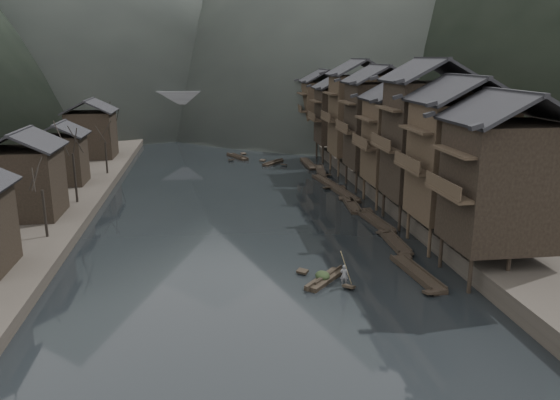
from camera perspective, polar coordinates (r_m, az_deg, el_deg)
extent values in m
plane|color=black|center=(46.09, -3.02, -5.33)|extent=(300.00, 300.00, 0.00)
cube|color=#2D2823|center=(92.81, 16.88, 4.92)|extent=(40.00, 200.00, 1.80)
cylinder|color=black|center=(39.94, 19.25, -7.44)|extent=(0.30, 0.30, 2.90)
cylinder|color=black|center=(43.96, 16.46, -5.16)|extent=(0.30, 0.30, 2.90)
cylinder|color=black|center=(41.23, 22.69, -7.07)|extent=(0.30, 0.30, 2.90)
cylinder|color=black|center=(45.14, 19.66, -4.90)|extent=(0.30, 0.30, 2.90)
cube|color=black|center=(41.75, 22.25, 1.46)|extent=(7.00, 6.00, 8.82)
cube|color=#2F251A|center=(40.02, 17.21, 0.71)|extent=(1.20, 5.70, 0.25)
cylinder|color=#2F251A|center=(45.86, 15.36, -4.25)|extent=(0.30, 0.30, 2.90)
cylinder|color=#2F251A|center=(50.07, 13.25, -2.49)|extent=(0.30, 0.30, 2.90)
cylinder|color=#2F251A|center=(46.98, 18.45, -4.03)|extent=(0.30, 0.30, 2.90)
cylinder|color=#2F251A|center=(51.11, 16.13, -2.34)|extent=(0.30, 0.30, 2.90)
cube|color=#2F251A|center=(47.72, 18.18, 3.87)|extent=(7.00, 6.00, 9.61)
cube|color=#2F251A|center=(46.22, 13.66, 3.25)|extent=(1.20, 5.70, 0.25)
cylinder|color=black|center=(52.04, 12.39, -1.78)|extent=(0.30, 0.30, 2.90)
cylinder|color=black|center=(56.39, 10.75, -0.41)|extent=(0.30, 0.30, 2.90)
cylinder|color=black|center=(53.03, 15.19, -1.65)|extent=(0.30, 0.30, 2.90)
cylinder|color=black|center=(57.31, 13.36, -0.31)|extent=(0.30, 0.30, 2.90)
cube|color=black|center=(53.90, 15.04, 6.01)|extent=(7.00, 6.00, 10.94)
cube|color=#2F251A|center=(52.58, 10.96, 5.43)|extent=(1.20, 5.70, 0.25)
cylinder|color=#2F251A|center=(58.41, 10.08, 0.15)|extent=(0.30, 0.30, 2.90)
cylinder|color=#2F251A|center=(62.85, 8.76, 1.25)|extent=(0.30, 0.30, 2.90)
cylinder|color=#2F251A|center=(59.29, 12.61, 0.24)|extent=(0.30, 0.30, 2.90)
cylinder|color=#2F251A|center=(63.68, 11.13, 1.32)|extent=(0.30, 0.30, 2.90)
cube|color=#2F251A|center=(60.50, 12.44, 6.03)|extent=(7.00, 6.00, 8.74)
cube|color=#2F251A|center=(59.32, 8.77, 5.61)|extent=(1.20, 5.70, 0.25)
cylinder|color=black|center=(65.84, 7.98, 1.90)|extent=(0.30, 0.30, 2.90)
cylinder|color=black|center=(70.36, 6.94, 2.77)|extent=(0.30, 0.30, 2.90)
cylinder|color=black|center=(66.63, 10.26, 1.96)|extent=(0.30, 0.30, 2.90)
cylinder|color=black|center=(71.10, 9.08, 2.82)|extent=(0.30, 0.30, 2.90)
cube|color=black|center=(67.91, 10.17, 7.65)|extent=(7.00, 6.00, 10.10)
cube|color=#2F251A|center=(66.86, 6.86, 7.23)|extent=(1.20, 5.70, 0.25)
cylinder|color=#2F251A|center=(74.35, 6.13, 3.45)|extent=(0.30, 0.30, 2.90)
cylinder|color=#2F251A|center=(78.93, 5.30, 4.13)|extent=(0.30, 0.30, 2.90)
cylinder|color=#2F251A|center=(75.05, 8.17, 3.49)|extent=(0.30, 0.30, 2.90)
cylinder|color=#2F251A|center=(79.59, 7.23, 4.17)|extent=(0.30, 0.30, 2.90)
cube|color=#2F251A|center=(76.43, 8.12, 8.75)|extent=(7.00, 6.00, 10.71)
cube|color=#2F251A|center=(75.50, 5.15, 8.35)|extent=(1.20, 5.70, 0.25)
cylinder|color=black|center=(83.92, 4.50, 4.79)|extent=(0.30, 0.30, 2.90)
cylinder|color=black|center=(88.54, 3.85, 5.33)|extent=(0.30, 0.30, 2.90)
cylinder|color=black|center=(84.54, 6.33, 4.82)|extent=(0.30, 0.30, 2.90)
cylinder|color=black|center=(89.13, 5.59, 5.36)|extent=(0.30, 0.30, 2.90)
cube|color=black|center=(86.16, 6.28, 8.71)|extent=(7.00, 6.00, 8.39)
cube|color=#2F251A|center=(85.33, 3.63, 8.42)|extent=(1.20, 5.70, 0.25)
cylinder|color=#2F251A|center=(95.52, 2.98, 6.04)|extent=(0.30, 0.30, 2.90)
cylinder|color=#2F251A|center=(100.18, 2.47, 6.46)|extent=(0.30, 0.30, 2.90)
cylinder|color=#2F251A|center=(96.06, 4.60, 6.07)|extent=(0.30, 0.30, 2.90)
cylinder|color=#2F251A|center=(100.70, 4.02, 6.48)|extent=(0.30, 0.30, 2.90)
cube|color=#2F251A|center=(97.77, 4.58, 9.60)|extent=(7.00, 6.00, 8.83)
cube|color=#2F251A|center=(97.04, 2.23, 9.33)|extent=(1.20, 5.70, 0.25)
cube|color=black|center=(56.96, -25.02, 1.86)|extent=(6.00, 6.00, 6.50)
cube|color=black|center=(70.26, -21.76, 4.13)|extent=(5.00, 5.00, 5.80)
cube|color=black|center=(87.56, -19.07, 6.63)|extent=(6.50, 6.50, 6.80)
cylinder|color=black|center=(50.03, -23.21, -1.02)|extent=(0.24, 0.24, 4.08)
cylinder|color=black|center=(60.73, -20.52, 2.42)|extent=(0.24, 0.24, 5.20)
cylinder|color=black|center=(74.87, -18.14, 4.38)|extent=(0.24, 0.24, 4.07)
cylinder|color=black|center=(92.09, -16.27, 6.50)|extent=(0.24, 0.24, 4.52)
cube|color=black|center=(42.29, 14.10, -7.46)|extent=(1.80, 7.28, 0.30)
cube|color=black|center=(42.22, 14.12, -7.24)|extent=(1.84, 7.14, 0.10)
cube|color=black|center=(45.33, 12.92, -5.66)|extent=(1.02, 0.97, 0.36)
cube|color=black|center=(39.20, 15.51, -9.16)|extent=(1.02, 0.97, 0.36)
cube|color=black|center=(48.47, 11.91, -4.43)|extent=(1.22, 5.91, 0.30)
cube|color=black|center=(48.41, 11.92, -4.22)|extent=(1.27, 5.79, 0.10)
cube|color=black|center=(50.93, 10.81, -3.25)|extent=(0.95, 0.75, 0.32)
cube|color=black|center=(45.96, 13.15, -5.39)|extent=(0.95, 0.75, 0.32)
cube|color=black|center=(54.33, 9.86, -2.21)|extent=(1.89, 7.66, 0.30)
cube|color=black|center=(54.28, 9.87, -2.03)|extent=(1.93, 7.52, 0.10)
cube|color=black|center=(57.71, 9.16, -1.02)|extent=(1.03, 1.02, 0.37)
cube|color=black|center=(50.89, 10.68, -3.26)|extent=(1.03, 1.02, 0.37)
cube|color=black|center=(59.61, 7.50, -0.59)|extent=(1.60, 6.13, 0.30)
cube|color=black|center=(59.56, 7.51, -0.42)|extent=(1.64, 6.02, 0.10)
cube|color=black|center=(62.22, 6.60, 0.23)|extent=(0.99, 0.82, 0.33)
cube|color=black|center=(56.95, 8.50, -1.21)|extent=(0.99, 0.82, 0.33)
cube|color=black|center=(64.17, 6.81, 0.55)|extent=(1.95, 7.19, 0.30)
cube|color=black|center=(64.13, 6.81, 0.70)|extent=(1.99, 7.05, 0.10)
cube|color=black|center=(67.42, 6.44, 1.38)|extent=(1.03, 0.98, 0.35)
cube|color=black|center=(60.87, 7.23, -0.12)|extent=(1.03, 0.98, 0.35)
cube|color=black|center=(70.73, 4.71, 1.94)|extent=(2.09, 7.46, 0.30)
cube|color=black|center=(70.69, 4.71, 2.09)|extent=(2.12, 7.33, 0.10)
cube|color=black|center=(74.15, 4.49, 2.66)|extent=(1.05, 1.02, 0.36)
cube|color=black|center=(67.26, 4.95, 1.39)|extent=(1.05, 1.02, 0.36)
cube|color=black|center=(77.62, 4.21, 3.11)|extent=(1.99, 6.83, 0.30)
cube|color=black|center=(77.59, 4.21, 3.24)|extent=(2.02, 6.70, 0.10)
cube|color=black|center=(80.59, 3.44, 3.66)|extent=(1.04, 0.95, 0.34)
cube|color=black|center=(74.62, 5.04, 2.73)|extent=(1.04, 0.95, 0.34)
cube|color=black|center=(82.01, 2.96, 3.76)|extent=(1.16, 7.67, 0.30)
cube|color=black|center=(81.97, 2.96, 3.89)|extent=(1.22, 7.51, 0.10)
cube|color=black|center=(85.54, 2.53, 4.33)|extent=(0.94, 0.94, 0.37)
cube|color=black|center=(78.44, 3.44, 3.35)|extent=(0.94, 0.94, 0.37)
cube|color=black|center=(82.93, -0.74, 3.91)|extent=(3.71, 4.45, 0.30)
cube|color=black|center=(82.90, -0.74, 4.03)|extent=(3.69, 4.41, 0.10)
cube|color=black|center=(84.56, -1.84, 4.21)|extent=(1.04, 0.99, 0.30)
cube|color=black|center=(81.29, 0.40, 3.79)|extent=(1.04, 0.99, 0.30)
cube|color=black|center=(88.03, -4.48, 4.50)|extent=(3.27, 5.72, 0.30)
cube|color=black|center=(88.00, -4.48, 4.62)|extent=(3.26, 5.63, 0.10)
cube|color=black|center=(90.58, -3.86, 4.90)|extent=(1.07, 1.00, 0.32)
cube|color=black|center=(85.45, -5.13, 4.27)|extent=(1.07, 1.00, 0.32)
cube|color=#4C4C4F|center=(115.51, -6.14, 10.45)|extent=(40.00, 6.00, 1.60)
cube|color=#4C4C4F|center=(112.73, -6.12, 11.01)|extent=(40.00, 0.50, 1.00)
cube|color=#4C4C4F|center=(118.12, -6.20, 11.18)|extent=(40.00, 0.50, 1.00)
cube|color=#4C4C4F|center=(116.31, -13.07, 8.21)|extent=(3.20, 6.00, 6.40)
cube|color=#4C4C4F|center=(115.84, -8.34, 8.40)|extent=(3.20, 6.00, 6.40)
cube|color=#4C4C4F|center=(116.10, -3.84, 8.54)|extent=(3.20, 6.00, 6.40)
cube|color=#4C4C4F|center=(117.14, 0.85, 8.63)|extent=(3.20, 6.00, 6.40)
cube|color=black|center=(40.15, 4.71, -8.27)|extent=(3.58, 3.93, 0.30)
cube|color=black|center=(40.08, 4.71, -8.04)|extent=(3.56, 3.89, 0.10)
cube|color=black|center=(41.28, 2.36, -7.36)|extent=(0.97, 0.94, 0.29)
cube|color=black|center=(38.99, 7.21, -8.85)|extent=(0.97, 0.94, 0.29)
ellipsoid|color=black|center=(40.04, 4.47, -7.41)|extent=(1.05, 1.37, 0.63)
imported|color=#5D5E60|center=(38.86, 6.72, -7.46)|extent=(0.62, 0.47, 1.53)
cylinder|color=#8C7A51|center=(38.04, 7.12, -3.94)|extent=(1.45, 1.57, 3.49)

